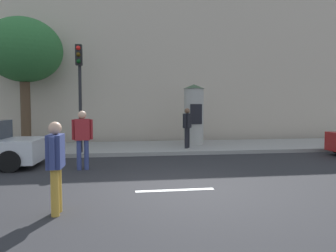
# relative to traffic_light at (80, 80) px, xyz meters

# --- Properties ---
(ground_plane) EXTENTS (80.00, 80.00, 0.00)m
(ground_plane) POSITION_rel_traffic_light_xyz_m (2.74, -5.24, -2.88)
(ground_plane) COLOR #232326
(sidewalk_curb) EXTENTS (36.00, 4.00, 0.15)m
(sidewalk_curb) POSITION_rel_traffic_light_xyz_m (2.74, 1.76, -2.81)
(sidewalk_curb) COLOR gray
(sidewalk_curb) RESTS_ON ground_plane
(lane_markings) EXTENTS (25.80, 0.16, 0.01)m
(lane_markings) POSITION_rel_traffic_light_xyz_m (2.74, -5.24, -2.88)
(lane_markings) COLOR silver
(lane_markings) RESTS_ON ground_plane
(building_backdrop) EXTENTS (36.00, 5.00, 8.34)m
(building_backdrop) POSITION_rel_traffic_light_xyz_m (2.74, 6.76, 1.29)
(building_backdrop) COLOR #B7A893
(building_backdrop) RESTS_ON ground_plane
(traffic_light) EXTENTS (0.24, 0.45, 4.04)m
(traffic_light) POSITION_rel_traffic_light_xyz_m (0.00, 0.00, 0.00)
(traffic_light) COLOR black
(traffic_light) RESTS_ON sidewalk_curb
(poster_column) EXTENTS (0.98, 0.98, 2.78)m
(poster_column) POSITION_rel_traffic_light_xyz_m (4.85, 1.97, -1.32)
(poster_column) COLOR #9E9B93
(poster_column) RESTS_ON sidewalk_curb
(street_tree) EXTENTS (3.38, 3.38, 5.74)m
(street_tree) POSITION_rel_traffic_light_xyz_m (-2.78, 2.90, 1.52)
(street_tree) COLOR #4C3826
(street_tree) RESTS_ON sidewalk_curb
(pedestrian_with_backpack) EXTENTS (0.61, 0.27, 1.77)m
(pedestrian_with_backpack) POSITION_rel_traffic_light_xyz_m (0.39, -2.54, -1.83)
(pedestrian_with_backpack) COLOR navy
(pedestrian_with_backpack) RESTS_ON ground_plane
(pedestrian_with_bag) EXTENTS (0.24, 0.64, 1.63)m
(pedestrian_with_bag) POSITION_rel_traffic_light_xyz_m (0.41, -6.48, -1.92)
(pedestrian_with_bag) COLOR #B78C33
(pedestrian_with_bag) RESTS_ON ground_plane
(pedestrian_in_light_jacket) EXTENTS (0.44, 0.55, 1.69)m
(pedestrian_in_light_jacket) POSITION_rel_traffic_light_xyz_m (4.29, 0.78, -1.74)
(pedestrian_in_light_jacket) COLOR black
(pedestrian_in_light_jacket) RESTS_ON sidewalk_curb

